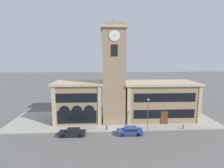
# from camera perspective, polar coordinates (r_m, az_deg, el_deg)

# --- Properties ---
(ground_plane) EXTENTS (300.00, 300.00, 0.00)m
(ground_plane) POSITION_cam_1_polar(r_m,az_deg,el_deg) (33.75, 1.10, -15.32)
(ground_plane) COLOR #605E5B
(sidewalk_kerb) EXTENTS (44.03, 12.98, 0.15)m
(sidewalk_kerb) POSITION_cam_1_polar(r_m,az_deg,el_deg) (39.74, 0.40, -11.49)
(sidewalk_kerb) COLOR #A39E93
(sidewalk_kerb) RESTS_ON ground_plane
(clock_tower) EXTENTS (5.28, 5.28, 21.61)m
(clock_tower) POSITION_cam_1_polar(r_m,az_deg,el_deg) (36.42, 0.52, 3.13)
(clock_tower) COLOR #937A5B
(clock_tower) RESTS_ON ground_plane
(town_hall_left_wing) EXTENTS (10.42, 8.63, 8.60)m
(town_hall_left_wing) POSITION_cam_1_polar(r_m,az_deg,el_deg) (39.27, -10.61, -5.40)
(town_hall_left_wing) COLOR #937A5B
(town_hall_left_wing) RESTS_ON ground_plane
(town_hall_right_wing) EXTENTS (16.13, 8.63, 8.40)m
(town_hall_right_wing) POSITION_cam_1_polar(r_m,az_deg,el_deg) (40.95, 14.97, -5.13)
(town_hall_right_wing) COLOR #937A5B
(town_hall_right_wing) RESTS_ON ground_plane
(parked_car_near) EXTENTS (4.65, 1.88, 1.25)m
(parked_car_near) POSITION_cam_1_polar(r_m,az_deg,el_deg) (32.65, -12.72, -15.09)
(parked_car_near) COLOR black
(parked_car_near) RESTS_ON ground_plane
(parked_car_mid) EXTENTS (4.57, 2.01, 1.33)m
(parked_car_mid) POSITION_cam_1_polar(r_m,az_deg,el_deg) (32.55, 5.87, -14.92)
(parked_car_mid) COLOR navy
(parked_car_mid) RESTS_ON ground_plane
(street_lamp) EXTENTS (0.36, 0.36, 5.98)m
(street_lamp) POSITION_cam_1_polar(r_m,az_deg,el_deg) (33.76, 11.62, -8.16)
(street_lamp) COLOR #4C4C51
(street_lamp) RESTS_ON sidewalk_kerb
(bollard) EXTENTS (0.18, 0.18, 1.06)m
(bollard) POSITION_cam_1_polar(r_m,az_deg,el_deg) (33.92, -1.73, -13.97)
(bollard) COLOR black
(bollard) RESTS_ON sidewalk_kerb
(fire_hydrant) EXTENTS (0.22, 0.22, 0.87)m
(fire_hydrant) POSITION_cam_1_polar(r_m,az_deg,el_deg) (37.10, 22.18, -12.77)
(fire_hydrant) COLOR red
(fire_hydrant) RESTS_ON sidewalk_kerb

